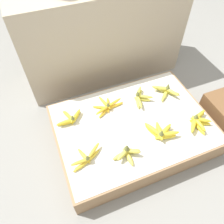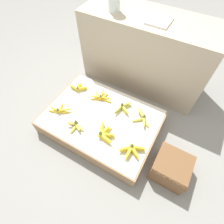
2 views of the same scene
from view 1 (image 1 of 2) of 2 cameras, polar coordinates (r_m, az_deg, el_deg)
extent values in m
plane|color=gray|center=(1.78, 5.12, -6.33)|extent=(10.00, 10.00, 0.00)
cube|color=#997551|center=(1.71, 5.33, -4.70)|extent=(1.15, 0.82, 0.18)
cube|color=silver|center=(1.63, 5.57, -2.88)|extent=(1.11, 0.79, 0.00)
cube|color=tan|center=(2.09, -3.03, 20.00)|extent=(1.42, 0.55, 0.83)
ellipsoid|color=gold|center=(1.47, -5.08, -11.45)|extent=(0.13, 0.09, 0.02)
ellipsoid|color=gold|center=(1.48, -7.33, -11.33)|extent=(0.06, 0.14, 0.02)
ellipsoid|color=gold|center=(1.45, -7.82, -13.63)|extent=(0.14, 0.07, 0.02)
ellipsoid|color=gold|center=(1.46, -4.86, -10.02)|extent=(0.12, 0.11, 0.02)
ellipsoid|color=gold|center=(1.43, -8.04, -12.69)|extent=(0.14, 0.02, 0.02)
cone|color=olive|center=(1.41, -6.49, -11.58)|extent=(0.03, 0.03, 0.04)
ellipsoid|color=#DBCC4C|center=(1.46, 2.20, -11.25)|extent=(0.12, 0.05, 0.03)
ellipsoid|color=#DBCC4C|center=(1.46, 4.49, -11.89)|extent=(0.03, 0.12, 0.03)
ellipsoid|color=#DBCC4C|center=(1.48, 5.10, -10.21)|extent=(0.12, 0.05, 0.03)
ellipsoid|color=#DBCC4C|center=(1.44, 2.92, -10.84)|extent=(0.12, 0.08, 0.03)
ellipsoid|color=#DBCC4C|center=(1.45, 5.07, -10.07)|extent=(0.11, 0.09, 0.03)
cone|color=olive|center=(1.42, 3.89, -9.09)|extent=(0.04, 0.04, 0.05)
ellipsoid|color=yellow|center=(1.58, 13.83, -6.34)|extent=(0.16, 0.07, 0.03)
ellipsoid|color=yellow|center=(1.60, 13.56, -5.20)|extent=(0.15, 0.10, 0.03)
ellipsoid|color=yellow|center=(1.60, 12.07, -4.78)|extent=(0.08, 0.16, 0.03)
ellipsoid|color=yellow|center=(1.59, 10.75, -5.17)|extent=(0.08, 0.16, 0.03)
ellipsoid|color=yellow|center=(1.56, 14.60, -5.56)|extent=(0.16, 0.06, 0.03)
ellipsoid|color=yellow|center=(1.57, 13.61, -4.78)|extent=(0.15, 0.10, 0.03)
ellipsoid|color=yellow|center=(1.56, 12.27, -4.83)|extent=(0.07, 0.16, 0.03)
ellipsoid|color=yellow|center=(1.56, 10.66, -4.49)|extent=(0.09, 0.16, 0.03)
cone|color=olive|center=(1.51, 12.86, -5.14)|extent=(0.04, 0.04, 0.05)
ellipsoid|color=yellow|center=(1.70, 20.47, -3.14)|extent=(0.12, 0.13, 0.03)
ellipsoid|color=yellow|center=(1.70, 21.60, -3.55)|extent=(0.03, 0.15, 0.03)
ellipsoid|color=yellow|center=(1.73, 22.00, -2.53)|extent=(0.14, 0.11, 0.03)
ellipsoid|color=yellow|center=(1.75, 21.50, -1.44)|extent=(0.15, 0.08, 0.03)
ellipsoid|color=yellow|center=(1.67, 20.58, -3.00)|extent=(0.13, 0.13, 0.03)
ellipsoid|color=yellow|center=(1.69, 21.71, -2.71)|extent=(0.04, 0.15, 0.03)
ellipsoid|color=yellow|center=(1.71, 22.17, -1.89)|extent=(0.14, 0.11, 0.03)
ellipsoid|color=yellow|center=(1.73, 21.72, -0.84)|extent=(0.15, 0.08, 0.03)
cone|color=olive|center=(1.67, 21.23, -0.87)|extent=(0.04, 0.04, 0.05)
ellipsoid|color=yellow|center=(1.66, -9.38, -1.34)|extent=(0.11, 0.12, 0.02)
ellipsoid|color=yellow|center=(1.67, -11.15, -1.17)|extent=(0.06, 0.14, 0.02)
ellipsoid|color=yellow|center=(1.64, -11.96, -2.88)|extent=(0.14, 0.04, 0.02)
ellipsoid|color=yellow|center=(1.64, -9.50, -0.95)|extent=(0.12, 0.12, 0.02)
ellipsoid|color=yellow|center=(1.65, -11.24, -1.08)|extent=(0.08, 0.14, 0.02)
ellipsoid|color=yellow|center=(1.62, -11.89, -2.49)|extent=(0.14, 0.02, 0.02)
cone|color=olive|center=(1.59, -10.33, -1.28)|extent=(0.03, 0.03, 0.04)
ellipsoid|color=gold|center=(1.71, 0.57, 1.59)|extent=(0.16, 0.04, 0.02)
ellipsoid|color=gold|center=(1.72, -1.07, 1.84)|extent=(0.07, 0.16, 0.02)
ellipsoid|color=gold|center=(1.70, -2.51, 1.14)|extent=(0.15, 0.10, 0.02)
ellipsoid|color=gold|center=(1.68, -1.77, 0.20)|extent=(0.15, 0.11, 0.02)
ellipsoid|color=gold|center=(1.70, 0.34, 2.37)|extent=(0.16, 0.07, 0.02)
ellipsoid|color=gold|center=(1.70, -1.99, 2.46)|extent=(0.06, 0.16, 0.02)
ellipsoid|color=gold|center=(1.66, -2.16, 0.72)|extent=(0.16, 0.08, 0.02)
cone|color=olive|center=(1.66, -1.07, 2.15)|extent=(0.03, 0.03, 0.04)
ellipsoid|color=gold|center=(1.75, 6.72, 2.61)|extent=(0.07, 0.14, 0.03)
ellipsoid|color=gold|center=(1.77, 7.89, 3.35)|extent=(0.13, 0.10, 0.03)
ellipsoid|color=gold|center=(1.80, 6.98, 4.43)|extent=(0.12, 0.11, 0.03)
ellipsoid|color=gold|center=(1.72, 7.13, 2.78)|extent=(0.05, 0.14, 0.03)
ellipsoid|color=gold|center=(1.76, 8.47, 3.98)|extent=(0.13, 0.09, 0.03)
ellipsoid|color=gold|center=(1.79, 6.97, 5.18)|extent=(0.11, 0.12, 0.03)
cone|color=olive|center=(1.73, 6.72, 4.95)|extent=(0.03, 0.03, 0.04)
ellipsoid|color=gold|center=(1.87, 12.60, 5.81)|extent=(0.11, 0.14, 0.03)
ellipsoid|color=gold|center=(1.83, 13.62, 4.25)|extent=(0.13, 0.12, 0.03)
ellipsoid|color=gold|center=(1.87, 15.01, 4.97)|extent=(0.14, 0.12, 0.03)
ellipsoid|color=gold|center=(1.84, 12.68, 6.13)|extent=(0.14, 0.11, 0.03)
ellipsoid|color=gold|center=(1.84, 15.08, 5.29)|extent=(0.09, 0.15, 0.03)
cone|color=olive|center=(1.82, 14.48, 6.65)|extent=(0.04, 0.04, 0.05)
camera|label=2|loc=(1.10, 82.25, 23.43)|focal=28.00mm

